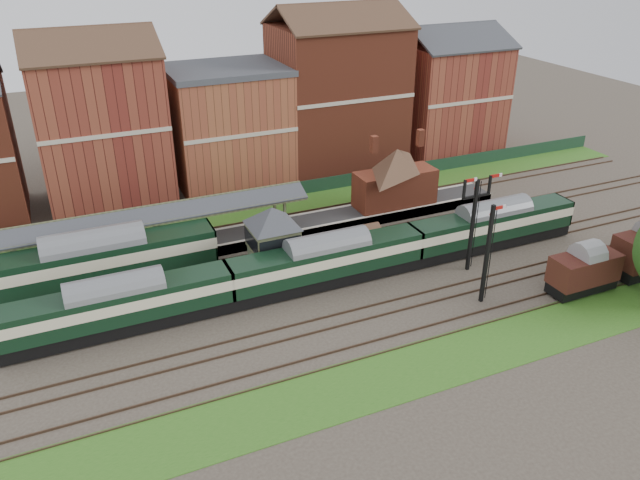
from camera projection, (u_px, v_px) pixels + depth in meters
name	position (u px, v px, depth m)	size (l,w,h in m)	color
ground	(324.00, 285.00, 49.66)	(160.00, 160.00, 0.00)	#473D33
grass_back	(258.00, 210.00, 62.69)	(90.00, 4.50, 0.06)	#2D6619
grass_front	(401.00, 373.00, 39.87)	(90.00, 5.00, 0.06)	#2D6619
fence	(252.00, 196.00, 64.00)	(90.00, 0.12, 1.50)	#193823
platform	(228.00, 241.00, 55.57)	(55.00, 3.40, 1.00)	#2D2D2D
signal_box	(273.00, 240.00, 49.78)	(5.40, 5.40, 6.00)	#59684A
brick_hut	(361.00, 243.00, 53.58)	(3.20, 2.64, 2.94)	maroon
station_building	(396.00, 176.00, 60.17)	(8.10, 8.10, 5.90)	brown
canopy	(154.00, 210.00, 51.55)	(26.00, 3.89, 4.08)	#4B4F31
semaphore_bracket	(474.00, 219.00, 49.90)	(3.60, 0.25, 8.18)	black
semaphore_siding	(487.00, 253.00, 45.71)	(1.23, 0.25, 8.00)	black
town_backdrop	(227.00, 120.00, 66.81)	(69.00, 10.00, 16.00)	brown
dmu_train	(327.00, 261.00, 48.79)	(47.80, 2.52, 3.67)	black
platform_railcar	(97.00, 262.00, 47.95)	(18.35, 2.89, 4.23)	black
goods_van_a	(584.00, 270.00, 47.98)	(5.47, 2.37, 3.32)	black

